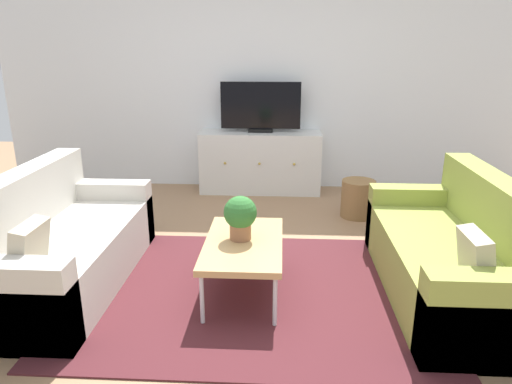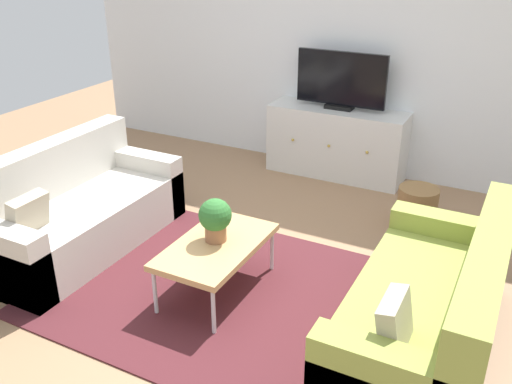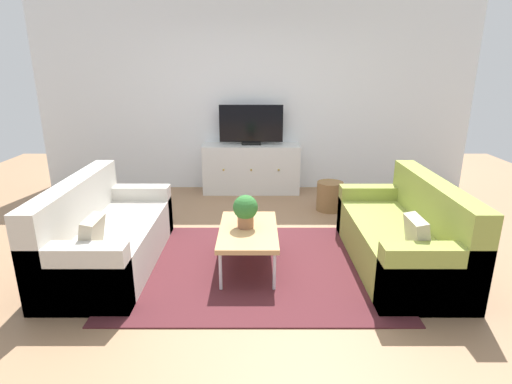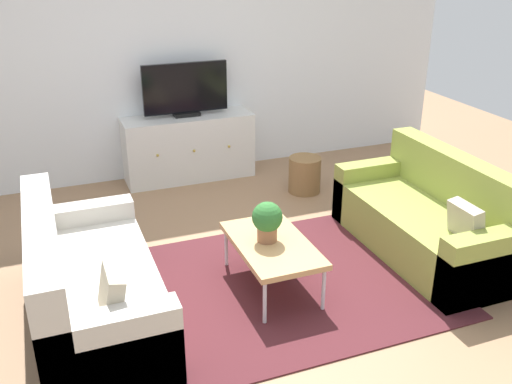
% 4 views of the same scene
% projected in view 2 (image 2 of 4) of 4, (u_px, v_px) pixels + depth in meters
% --- Properties ---
extents(ground_plane, '(10.00, 10.00, 0.00)m').
position_uv_depth(ground_plane, '(235.00, 282.00, 4.11)').
color(ground_plane, '#997251').
extents(wall_back, '(6.40, 0.12, 2.70)m').
position_uv_depth(wall_back, '(357.00, 41.00, 5.59)').
color(wall_back, white).
rests_on(wall_back, ground_plane).
extents(area_rug, '(2.50, 1.90, 0.01)m').
position_uv_depth(area_rug, '(224.00, 292.00, 3.98)').
color(area_rug, '#4C1E23').
rests_on(area_rug, ground_plane).
extents(couch_left_side, '(0.80, 1.73, 0.83)m').
position_uv_depth(couch_left_side, '(73.00, 214.00, 4.50)').
color(couch_left_side, beige).
rests_on(couch_left_side, ground_plane).
extents(couch_right_side, '(0.80, 1.73, 0.83)m').
position_uv_depth(couch_right_side, '(436.00, 315.00, 3.31)').
color(couch_right_side, olive).
rests_on(couch_right_side, ground_plane).
extents(coffee_table, '(0.53, 0.92, 0.39)m').
position_uv_depth(coffee_table, '(216.00, 247.00, 3.86)').
color(coffee_table, tan).
rests_on(coffee_table, ground_plane).
extents(potted_plant, '(0.23, 0.23, 0.31)m').
position_uv_depth(potted_plant, '(215.00, 218.00, 3.82)').
color(potted_plant, '#936042').
rests_on(potted_plant, coffee_table).
extents(tv_console, '(1.41, 0.47, 0.72)m').
position_uv_depth(tv_console, '(336.00, 142.00, 5.81)').
color(tv_console, silver).
rests_on(tv_console, ground_plane).
extents(flat_screen_tv, '(0.92, 0.16, 0.57)m').
position_uv_depth(flat_screen_tv, '(341.00, 81.00, 5.55)').
color(flat_screen_tv, black).
rests_on(flat_screen_tv, tv_console).
extents(wicker_basket, '(0.34, 0.34, 0.38)m').
position_uv_depth(wicker_basket, '(417.00, 209.00, 4.78)').
color(wicker_basket, olive).
rests_on(wicker_basket, ground_plane).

